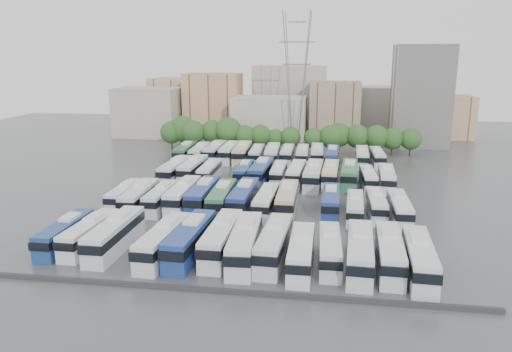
# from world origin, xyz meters

# --- Properties ---
(ground) EXTENTS (220.00, 220.00, 0.00)m
(ground) POSITION_xyz_m (0.00, 0.00, 0.00)
(ground) COLOR #424447
(ground) RESTS_ON ground
(parapet) EXTENTS (56.00, 0.50, 0.50)m
(parapet) POSITION_xyz_m (0.00, -33.00, 0.25)
(parapet) COLOR #2D2D30
(parapet) RESTS_ON ground
(tree_line) EXTENTS (64.15, 7.78, 8.48)m
(tree_line) POSITION_xyz_m (-2.67, 42.15, 4.43)
(tree_line) COLOR black
(tree_line) RESTS_ON ground
(city_buildings) EXTENTS (102.00, 35.00, 20.00)m
(city_buildings) POSITION_xyz_m (-7.46, 71.86, 7.87)
(city_buildings) COLOR #9E998E
(city_buildings) RESTS_ON ground
(apartment_tower) EXTENTS (14.00, 14.00, 26.00)m
(apartment_tower) POSITION_xyz_m (34.00, 58.00, 13.00)
(apartment_tower) COLOR silver
(apartment_tower) RESTS_ON ground
(electricity_pylon) EXTENTS (9.00, 6.91, 33.83)m
(electricity_pylon) POSITION_xyz_m (2.00, 50.00, 18.66)
(electricity_pylon) COLOR slate
(electricity_pylon) RESTS_ON ground
(bus_r0_s0) EXTENTS (2.68, 11.69, 3.66)m
(bus_r0_s0) POSITION_xyz_m (-21.44, -23.59, 1.80)
(bus_r0_s0) COLOR navy
(bus_r0_s0) RESTS_ON ground
(bus_r0_s1) EXTENTS (2.96, 11.94, 3.72)m
(bus_r0_s1) POSITION_xyz_m (-18.35, -23.18, 1.83)
(bus_r0_s1) COLOR silver
(bus_r0_s1) RESTS_ON ground
(bus_r0_s2) EXTENTS (2.98, 13.33, 4.18)m
(bus_r0_s2) POSITION_xyz_m (-14.78, -23.59, 2.05)
(bus_r0_s2) COLOR silver
(bus_r0_s2) RESTS_ON ground
(bus_r0_s4) EXTENTS (3.41, 13.01, 4.04)m
(bus_r0_s4) POSITION_xyz_m (-8.14, -24.66, 1.99)
(bus_r0_s4) COLOR silver
(bus_r0_s4) RESTS_ON ground
(bus_r0_s5) EXTENTS (3.37, 13.55, 4.22)m
(bus_r0_s5) POSITION_xyz_m (-5.06, -23.87, 2.07)
(bus_r0_s5) COLOR navy
(bus_r0_s5) RESTS_ON ground
(bus_r0_s6) EXTENTS (2.93, 13.32, 4.18)m
(bus_r0_s6) POSITION_xyz_m (-1.44, -22.92, 2.05)
(bus_r0_s6) COLOR silver
(bus_r0_s6) RESTS_ON ground
(bus_r0_s7) EXTENTS (3.66, 13.79, 4.29)m
(bus_r0_s7) POSITION_xyz_m (1.65, -24.19, 2.10)
(bus_r0_s7) COLOR silver
(bus_r0_s7) RESTS_ON ground
(bus_r0_s8) EXTENTS (3.44, 13.29, 4.14)m
(bus_r0_s8) POSITION_xyz_m (5.06, -23.63, 2.03)
(bus_r0_s8) COLOR silver
(bus_r0_s8) RESTS_ON ground
(bus_r0_s9) EXTENTS (2.72, 12.21, 3.83)m
(bus_r0_s9) POSITION_xyz_m (8.37, -25.35, 1.88)
(bus_r0_s9) COLOR silver
(bus_r0_s9) RESTS_ON ground
(bus_r0_s10) EXTENTS (2.88, 11.64, 3.63)m
(bus_r0_s10) POSITION_xyz_m (11.58, -23.84, 1.78)
(bus_r0_s10) COLOR silver
(bus_r0_s10) RESTS_ON ground
(bus_r0_s11) EXTENTS (3.49, 13.31, 4.14)m
(bus_r0_s11) POSITION_xyz_m (14.94, -24.72, 2.03)
(bus_r0_s11) COLOR silver
(bus_r0_s11) RESTS_ON ground
(bus_r0_s12) EXTENTS (3.25, 12.87, 4.01)m
(bus_r0_s12) POSITION_xyz_m (18.27, -24.20, 1.97)
(bus_r0_s12) COLOR silver
(bus_r0_s12) RESTS_ON ground
(bus_r0_s13) EXTENTS (3.40, 13.04, 4.06)m
(bus_r0_s13) POSITION_xyz_m (21.32, -25.43, 1.99)
(bus_r0_s13) COLOR silver
(bus_r0_s13) RESTS_ON ground
(bus_r1_s0) EXTENTS (2.58, 11.07, 3.46)m
(bus_r1_s0) POSITION_xyz_m (-21.25, -5.42, 1.70)
(bus_r1_s0) COLOR silver
(bus_r1_s0) RESTS_ON ground
(bus_r1_s1) EXTENTS (3.30, 12.76, 3.97)m
(bus_r1_s1) POSITION_xyz_m (-18.00, -7.28, 1.95)
(bus_r1_s1) COLOR silver
(bus_r1_s1) RESTS_ON ground
(bus_r1_s2) EXTENTS (2.80, 11.73, 3.66)m
(bus_r1_s2) POSITION_xyz_m (-14.87, -6.41, 1.80)
(bus_r1_s2) COLOR silver
(bus_r1_s2) RESTS_ON ground
(bus_r1_s3) EXTENTS (3.06, 13.19, 4.12)m
(bus_r1_s3) POSITION_xyz_m (-11.59, -5.26, 2.02)
(bus_r1_s3) COLOR white
(bus_r1_s3) RESTS_ON ground
(bus_r1_s4) EXTENTS (3.03, 13.28, 4.16)m
(bus_r1_s4) POSITION_xyz_m (-8.39, -5.01, 2.04)
(bus_r1_s4) COLOR navy
(bus_r1_s4) RESTS_ON ground
(bus_r1_s5) EXTENTS (3.31, 13.05, 4.06)m
(bus_r1_s5) POSITION_xyz_m (-5.13, -6.07, 1.99)
(bus_r1_s5) COLOR #2E6C42
(bus_r1_s5) RESTS_ON ground
(bus_r1_s6) EXTENTS (3.12, 13.50, 4.22)m
(bus_r1_s6) POSITION_xyz_m (-1.81, -5.53, 2.07)
(bus_r1_s6) COLOR navy
(bus_r1_s6) RESTS_ON ground
(bus_r1_s7) EXTENTS (2.94, 12.11, 3.78)m
(bus_r1_s7) POSITION_xyz_m (1.84, -6.31, 1.86)
(bus_r1_s7) COLOR silver
(bus_r1_s7) RESTS_ON ground
(bus_r1_s8) EXTENTS (3.02, 13.01, 4.07)m
(bus_r1_s8) POSITION_xyz_m (4.93, -5.15, 2.00)
(bus_r1_s8) COLOR #BEB483
(bus_r1_s8) RESTS_ON ground
(bus_r1_s10) EXTENTS (2.77, 11.96, 3.74)m
(bus_r1_s10) POSITION_xyz_m (11.55, -4.67, 1.84)
(bus_r1_s10) COLOR navy
(bus_r1_s10) RESTS_ON ground
(bus_r1_s11) EXTENTS (2.88, 11.19, 3.48)m
(bus_r1_s11) POSITION_xyz_m (15.09, -6.98, 1.71)
(bus_r1_s11) COLOR silver
(bus_r1_s11) RESTS_ON ground
(bus_r1_s12) EXTENTS (2.65, 11.24, 3.51)m
(bus_r1_s12) POSITION_xyz_m (18.34, -4.91, 1.72)
(bus_r1_s12) COLOR silver
(bus_r1_s12) RESTS_ON ground
(bus_r1_s13) EXTENTS (2.65, 11.79, 3.69)m
(bus_r1_s13) POSITION_xyz_m (21.51, -6.65, 1.81)
(bus_r1_s13) COLOR silver
(bus_r1_s13) RESTS_ON ground
(bus_r2_s1) EXTENTS (3.25, 13.26, 4.14)m
(bus_r2_s1) POSITION_xyz_m (-18.12, 11.33, 2.03)
(bus_r2_s1) COLOR silver
(bus_r2_s1) RESTS_ON ground
(bus_r2_s2) EXTENTS (2.94, 13.06, 4.09)m
(bus_r2_s2) POSITION_xyz_m (-15.01, 12.83, 2.01)
(bus_r2_s2) COLOR silver
(bus_r2_s2) RESTS_ON ground
(bus_r2_s3) EXTENTS (2.64, 11.59, 3.63)m
(bus_r2_s3) POSITION_xyz_m (-11.55, 12.06, 1.78)
(bus_r2_s3) COLOR silver
(bus_r2_s3) RESTS_ON ground
(bus_r2_s5) EXTENTS (2.68, 11.27, 3.52)m
(bus_r2_s5) POSITION_xyz_m (-4.97, 12.78, 1.73)
(bus_r2_s5) COLOR navy
(bus_r2_s5) RESTS_ON ground
(bus_r2_s6) EXTENTS (3.44, 13.54, 4.22)m
(bus_r2_s6) POSITION_xyz_m (-1.58, 12.21, 2.07)
(bus_r2_s6) COLOR navy
(bus_r2_s6) RESTS_ON ground
(bus_r2_s7) EXTENTS (2.51, 11.14, 3.49)m
(bus_r2_s7) POSITION_xyz_m (1.62, 13.19, 1.71)
(bus_r2_s7) COLOR silver
(bus_r2_s7) RESTS_ON ground
(bus_r2_s8) EXTENTS (3.13, 12.21, 3.80)m
(bus_r2_s8) POSITION_xyz_m (5.02, 12.59, 1.87)
(bus_r2_s8) COLOR silver
(bus_r2_s8) RESTS_ON ground
(bus_r2_s9) EXTENTS (3.41, 13.66, 4.26)m
(bus_r2_s9) POSITION_xyz_m (8.28, 10.99, 2.09)
(bus_r2_s9) COLOR silver
(bus_r2_s9) RESTS_ON ground
(bus_r2_s10) EXTENTS (3.30, 12.88, 4.01)m
(bus_r2_s10) POSITION_xyz_m (11.39, 12.60, 1.97)
(bus_r2_s10) COLOR beige
(bus_r2_s10) RESTS_ON ground
(bus_r2_s11) EXTENTS (3.55, 13.33, 4.14)m
(bus_r2_s11) POSITION_xyz_m (14.85, 12.97, 2.03)
(bus_r2_s11) COLOR #2F6E47
(bus_r2_s11) RESTS_ON ground
(bus_r2_s12) EXTENTS (2.88, 11.05, 3.44)m
(bus_r2_s12) POSITION_xyz_m (18.19, 11.59, 1.69)
(bus_r2_s12) COLOR silver
(bus_r2_s12) RESTS_ON ground
(bus_r2_s13) EXTENTS (3.22, 12.25, 3.81)m
(bus_r2_s13) POSITION_xyz_m (21.48, 11.56, 1.87)
(bus_r2_s13) COLOR silver
(bus_r2_s13) RESTS_ON ground
(bus_r3_s0) EXTENTS (3.25, 12.76, 3.97)m
(bus_r3_s0) POSITION_xyz_m (-21.42, 29.14, 1.95)
(bus_r3_s0) COLOR #2C673A
(bus_r3_s0) RESTS_ON ground
(bus_r3_s1) EXTENTS (3.05, 12.28, 3.83)m
(bus_r3_s1) POSITION_xyz_m (-18.04, 29.23, 1.88)
(bus_r3_s1) COLOR silver
(bus_r3_s1) RESTS_ON ground
(bus_r3_s2) EXTENTS (2.93, 13.00, 4.07)m
(bus_r3_s2) POSITION_xyz_m (-14.84, 30.65, 2.00)
(bus_r3_s2) COLOR silver
(bus_r3_s2) RESTS_ON ground
(bus_r3_s3) EXTENTS (2.82, 12.67, 3.97)m
(bus_r3_s3) POSITION_xyz_m (-11.56, 30.93, 1.95)
(bus_r3_s3) COLOR silver
(bus_r3_s3) RESTS_ON ground
(bus_r3_s4) EXTENTS (3.46, 13.57, 4.23)m
(bus_r3_s4) POSITION_xyz_m (-8.35, 29.71, 2.07)
(bus_r3_s4) COLOR beige
(bus_r3_s4) RESTS_ON ground
(bus_r3_s5) EXTENTS (3.02, 11.77, 3.66)m
(bus_r3_s5) POSITION_xyz_m (-5.06, 29.75, 1.80)
(bus_r3_s5) COLOR silver
(bus_r3_s5) RESTS_ON ground
(bus_r3_s6) EXTENTS (3.40, 13.01, 4.05)m
(bus_r3_s6) POSITION_xyz_m (-1.53, 29.48, 1.99)
(bus_r3_s6) COLOR silver
(bus_r3_s6) RESTS_ON ground
(bus_r3_s7) EXTENTS (2.62, 11.57, 3.62)m
(bus_r3_s7) POSITION_xyz_m (1.68, 31.07, 1.78)
(bus_r3_s7) COLOR silver
(bus_r3_s7) RESTS_ON ground
(bus_r3_s8) EXTENTS (2.91, 12.03, 3.76)m
(bus_r3_s8) POSITION_xyz_m (5.09, 30.45, 1.84)
(bus_r3_s8) COLOR silver
(bus_r3_s8) RESTS_ON ground
(bus_r3_s9) EXTENTS (3.04, 12.66, 3.95)m
(bus_r3_s9) POSITION_xyz_m (8.30, 31.18, 1.94)
(bus_r3_s9) COLOR silver
(bus_r3_s9) RESTS_ON ground
(bus_r3_s10) EXTENTS (3.31, 12.86, 4.00)m
(bus_r3_s10) POSITION_xyz_m (11.64, 28.89, 1.97)
(bus_r3_s10) COLOR navy
(bus_r3_s10) RESTS_ON ground
(bus_r3_s12) EXTENTS (3.03, 12.25, 3.82)m
(bus_r3_s12) POSITION_xyz_m (18.07, 30.34, 1.88)
(bus_r3_s12) COLOR silver
(bus_r3_s12) RESTS_ON ground
(bus_r3_s13) EXTENTS (2.93, 11.49, 3.58)m
(bus_r3_s13) POSITION_xyz_m (21.40, 31.10, 1.76)
(bus_r3_s13) COLOR silver
(bus_r3_s13) RESTS_ON ground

